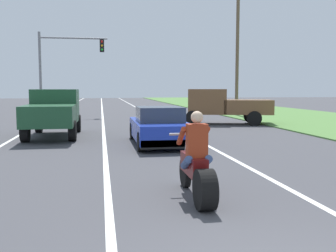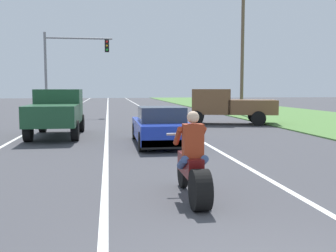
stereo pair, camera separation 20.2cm
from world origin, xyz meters
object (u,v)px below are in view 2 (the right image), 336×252
at_px(pickup_truck_left_lane_dark_green, 57,110).
at_px(traffic_light_mast_near, 67,61).
at_px(motorcycle_with_rider, 193,168).
at_px(sports_car_blue, 161,127).
at_px(pickup_truck_right_shoulder_brown, 228,105).

height_order(pickup_truck_left_lane_dark_green, traffic_light_mast_near, traffic_light_mast_near).
distance_m(motorcycle_with_rider, sports_car_blue, 7.15).
height_order(pickup_truck_left_lane_dark_green, pickup_truck_right_shoulder_brown, same).
height_order(motorcycle_with_rider, pickup_truck_right_shoulder_brown, pickup_truck_right_shoulder_brown).
distance_m(pickup_truck_left_lane_dark_green, traffic_light_mast_near, 12.59).
distance_m(motorcycle_with_rider, pickup_truck_right_shoulder_brown, 15.48).
bearing_deg(motorcycle_with_rider, pickup_truck_right_shoulder_brown, 70.44).
xyz_separation_m(pickup_truck_right_shoulder_brown, traffic_light_mast_near, (-9.58, 7.84, 2.91)).
distance_m(motorcycle_with_rider, pickup_truck_left_lane_dark_green, 10.84).
xyz_separation_m(motorcycle_with_rider, pickup_truck_right_shoulder_brown, (5.18, 14.58, 0.51)).
distance_m(sports_car_blue, pickup_truck_right_shoulder_brown, 8.87).
height_order(motorcycle_with_rider, pickup_truck_left_lane_dark_green, pickup_truck_left_lane_dark_green).
height_order(pickup_truck_right_shoulder_brown, traffic_light_mast_near, traffic_light_mast_near).
relative_size(sports_car_blue, traffic_light_mast_near, 0.72).
relative_size(motorcycle_with_rider, pickup_truck_left_lane_dark_green, 0.46).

